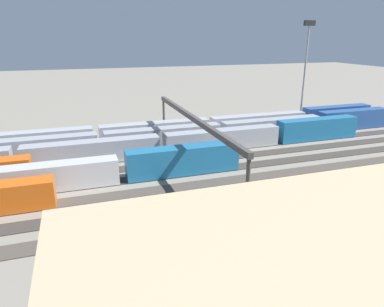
% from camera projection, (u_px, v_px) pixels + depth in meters
% --- Properties ---
extents(ground_plane, '(400.00, 400.00, 0.00)m').
position_uv_depth(ground_plane, '(160.00, 171.00, 57.22)').
color(ground_plane, gray).
extents(track_bed_0, '(140.00, 2.80, 0.12)m').
position_uv_depth(track_bed_0, '(140.00, 141.00, 72.95)').
color(track_bed_0, '#4C443D').
rests_on(track_bed_0, ground_plane).
extents(track_bed_1, '(140.00, 2.80, 0.12)m').
position_uv_depth(track_bed_1, '(145.00, 148.00, 68.45)').
color(track_bed_1, '#4C443D').
rests_on(track_bed_1, ground_plane).
extents(track_bed_2, '(140.00, 2.80, 0.12)m').
position_uv_depth(track_bed_2, '(150.00, 156.00, 63.95)').
color(track_bed_2, '#3D3833').
rests_on(track_bed_2, ground_plane).
extents(track_bed_3, '(140.00, 2.80, 0.12)m').
position_uv_depth(track_bed_3, '(157.00, 165.00, 59.45)').
color(track_bed_3, '#3D3833').
rests_on(track_bed_3, ground_plane).
extents(track_bed_4, '(140.00, 2.80, 0.12)m').
position_uv_depth(track_bed_4, '(164.00, 176.00, 54.96)').
color(track_bed_4, '#3D3833').
rests_on(track_bed_4, ground_plane).
extents(track_bed_5, '(140.00, 2.80, 0.12)m').
position_uv_depth(track_bed_5, '(172.00, 188.00, 50.46)').
color(track_bed_5, '#4C443D').
rests_on(track_bed_5, ground_plane).
extents(track_bed_6, '(140.00, 2.80, 0.12)m').
position_uv_depth(track_bed_6, '(182.00, 203.00, 45.96)').
color(track_bed_6, '#3D3833').
rests_on(track_bed_6, ground_plane).
extents(track_bed_7, '(140.00, 2.80, 0.12)m').
position_uv_depth(track_bed_7, '(194.00, 221.00, 41.46)').
color(track_bed_7, '#4C443D').
rests_on(track_bed_7, ground_plane).
extents(train_on_track_2, '(90.60, 3.00, 4.40)m').
position_uv_depth(train_on_track_2, '(153.00, 145.00, 63.50)').
color(train_on_track_2, '#1E6B9E').
rests_on(train_on_track_2, ground_plane).
extents(train_on_track_4, '(66.40, 3.00, 4.40)m').
position_uv_depth(train_on_track_4, '(22.00, 179.00, 48.31)').
color(train_on_track_4, '#1E6B9E').
rests_on(train_on_track_4, ground_plane).
extents(train_on_track_1, '(114.80, 3.00, 4.40)m').
position_uv_depth(train_on_track_1, '(157.00, 137.00, 68.54)').
color(train_on_track_1, '#285193').
rests_on(train_on_track_1, ground_plane).
extents(train_on_track_0, '(114.80, 3.06, 4.40)m').
position_uv_depth(train_on_track_0, '(145.00, 132.00, 72.66)').
color(train_on_track_0, '#285193').
rests_on(train_on_track_0, ground_plane).
extents(train_on_track_5, '(10.00, 3.00, 5.00)m').
position_uv_depth(train_on_track_5, '(9.00, 195.00, 43.53)').
color(train_on_track_5, '#D85914').
rests_on(train_on_track_5, ground_plane).
extents(light_mast_0, '(2.80, 0.70, 24.38)m').
position_uv_depth(light_mast_0, '(306.00, 59.00, 83.07)').
color(light_mast_0, '#9EA0A5').
rests_on(light_mast_0, ground_plane).
extents(signal_gantry, '(0.70, 40.00, 8.80)m').
position_uv_depth(signal_gantry, '(193.00, 122.00, 56.47)').
color(signal_gantry, '#4C4742').
rests_on(signal_gantry, ground_plane).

